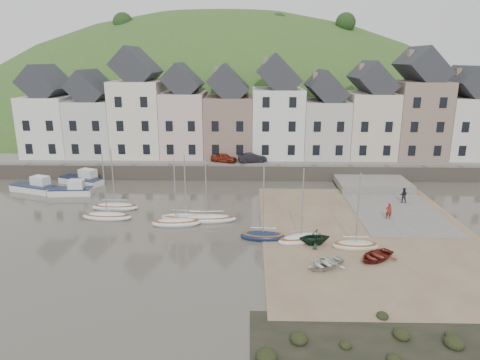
{
  "coord_description": "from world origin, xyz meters",
  "views": [
    {
      "loc": [
        0.94,
        -34.64,
        14.32
      ],
      "look_at": [
        0.0,
        6.0,
        3.0
      ],
      "focal_mm": 32.74,
      "sensor_mm": 36.0,
      "label": 1
    }
  ],
  "objects_px": {
    "rowboat_green": "(315,237)",
    "person_red": "(389,211)",
    "sailboat_0": "(107,216)",
    "rowboat_white": "(325,263)",
    "rowboat_red": "(376,256)",
    "car_left": "(224,158)",
    "car_right": "(253,158)",
    "person_dark": "(403,195)"
  },
  "relations": [
    {
      "from": "sailboat_0",
      "to": "car_right",
      "type": "distance_m",
      "value": 21.33
    },
    {
      "from": "rowboat_white",
      "to": "car_left",
      "type": "distance_m",
      "value": 27.34
    },
    {
      "from": "person_red",
      "to": "rowboat_green",
      "type": "bearing_deg",
      "value": 41.19
    },
    {
      "from": "person_dark",
      "to": "car_right",
      "type": "distance_m",
      "value": 19.1
    },
    {
      "from": "rowboat_white",
      "to": "rowboat_green",
      "type": "xyz_separation_m",
      "value": [
        -0.17,
        3.96,
        0.34
      ]
    },
    {
      "from": "rowboat_white",
      "to": "car_left",
      "type": "height_order",
      "value": "car_left"
    },
    {
      "from": "rowboat_white",
      "to": "person_dark",
      "type": "bearing_deg",
      "value": 112.44
    },
    {
      "from": "person_red",
      "to": "car_left",
      "type": "height_order",
      "value": "car_left"
    },
    {
      "from": "car_left",
      "to": "person_dark",
      "type": "bearing_deg",
      "value": -102.83
    },
    {
      "from": "rowboat_red",
      "to": "car_left",
      "type": "relative_size",
      "value": 0.94
    },
    {
      "from": "car_left",
      "to": "rowboat_red",
      "type": "bearing_deg",
      "value": -134.96
    },
    {
      "from": "rowboat_green",
      "to": "rowboat_red",
      "type": "xyz_separation_m",
      "value": [
        4.12,
        -2.64,
        -0.33
      ]
    },
    {
      "from": "car_right",
      "to": "rowboat_green",
      "type": "bearing_deg",
      "value": 177.68
    },
    {
      "from": "rowboat_white",
      "to": "car_left",
      "type": "relative_size",
      "value": 0.9
    },
    {
      "from": "rowboat_green",
      "to": "car_left",
      "type": "height_order",
      "value": "car_left"
    },
    {
      "from": "rowboat_red",
      "to": "car_right",
      "type": "relative_size",
      "value": 0.87
    },
    {
      "from": "car_left",
      "to": "car_right",
      "type": "distance_m",
      "value": 3.64
    },
    {
      "from": "rowboat_white",
      "to": "sailboat_0",
      "type": "bearing_deg",
      "value": -149.35
    },
    {
      "from": "rowboat_white",
      "to": "rowboat_red",
      "type": "xyz_separation_m",
      "value": [
        3.95,
        1.32,
        0.01
      ]
    },
    {
      "from": "car_left",
      "to": "sailboat_0",
      "type": "bearing_deg",
      "value": 166.88
    },
    {
      "from": "sailboat_0",
      "to": "rowboat_white",
      "type": "bearing_deg",
      "value": -27.17
    },
    {
      "from": "rowboat_green",
      "to": "person_dark",
      "type": "xyz_separation_m",
      "value": [
        10.52,
        10.63,
        0.18
      ]
    },
    {
      "from": "sailboat_0",
      "to": "rowboat_white",
      "type": "height_order",
      "value": "sailboat_0"
    },
    {
      "from": "sailboat_0",
      "to": "rowboat_green",
      "type": "distance_m",
      "value": 19.15
    },
    {
      "from": "person_red",
      "to": "car_right",
      "type": "xyz_separation_m",
      "value": [
        -12.38,
        16.17,
        1.31
      ]
    },
    {
      "from": "rowboat_green",
      "to": "sailboat_0",
      "type": "bearing_deg",
      "value": -115.33
    },
    {
      "from": "sailboat_0",
      "to": "rowboat_red",
      "type": "relative_size",
      "value": 2.03
    },
    {
      "from": "rowboat_red",
      "to": "person_dark",
      "type": "xyz_separation_m",
      "value": [
        6.41,
        13.27,
        0.51
      ]
    },
    {
      "from": "rowboat_white",
      "to": "rowboat_red",
      "type": "distance_m",
      "value": 4.16
    },
    {
      "from": "rowboat_red",
      "to": "car_left",
      "type": "bearing_deg",
      "value": 169.44
    },
    {
      "from": "person_dark",
      "to": "rowboat_red",
      "type": "bearing_deg",
      "value": 83.31
    },
    {
      "from": "rowboat_green",
      "to": "person_red",
      "type": "relative_size",
      "value": 1.63
    },
    {
      "from": "rowboat_white",
      "to": "person_dark",
      "type": "relative_size",
      "value": 1.93
    },
    {
      "from": "rowboat_white",
      "to": "rowboat_red",
      "type": "relative_size",
      "value": 0.96
    },
    {
      "from": "rowboat_white",
      "to": "car_left",
      "type": "xyz_separation_m",
      "value": [
        -8.62,
        25.89,
        1.8
      ]
    },
    {
      "from": "rowboat_green",
      "to": "rowboat_red",
      "type": "height_order",
      "value": "rowboat_green"
    },
    {
      "from": "rowboat_white",
      "to": "person_dark",
      "type": "height_order",
      "value": "person_dark"
    },
    {
      "from": "sailboat_0",
      "to": "rowboat_green",
      "type": "xyz_separation_m",
      "value": [
        18.33,
        -5.54,
        0.45
      ]
    },
    {
      "from": "rowboat_red",
      "to": "person_dark",
      "type": "distance_m",
      "value": 14.74
    },
    {
      "from": "rowboat_green",
      "to": "person_red",
      "type": "distance_m",
      "value": 9.51
    },
    {
      "from": "car_right",
      "to": "person_red",
      "type": "bearing_deg",
      "value": -157.26
    },
    {
      "from": "rowboat_white",
      "to": "rowboat_green",
      "type": "bearing_deg",
      "value": 150.24
    }
  ]
}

